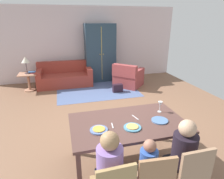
{
  "coord_description": "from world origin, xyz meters",
  "views": [
    {
      "loc": [
        -1.01,
        -3.91,
        2.21
      ],
      "look_at": [
        -0.05,
        -0.32,
        0.85
      ],
      "focal_mm": 30.54,
      "sensor_mm": 36.0,
      "label": 1
    }
  ],
  "objects_px": {
    "person_child": "(147,173)",
    "side_table": "(28,79)",
    "book_lower": "(34,73)",
    "plate_near_woman": "(160,120)",
    "armoire": "(100,53)",
    "person_man": "(109,175)",
    "dining_table": "(128,126)",
    "dining_chair_woman": "(189,171)",
    "plate_near_man": "(99,130)",
    "armchair": "(128,77)",
    "book_upper": "(32,72)",
    "dining_chair_child": "(152,179)",
    "person_woman": "(181,160)",
    "couch": "(65,77)",
    "handbag": "(118,88)",
    "plate_near_child": "(132,127)",
    "wine_glass": "(160,105)",
    "table_lamp": "(25,60)"
  },
  "relations": [
    {
      "from": "plate_near_woman",
      "to": "person_woman",
      "type": "distance_m",
      "value": 0.65
    },
    {
      "from": "person_man",
      "to": "wine_glass",
      "type": "bearing_deg",
      "value": 38.64
    },
    {
      "from": "dining_chair_child",
      "to": "wine_glass",
      "type": "bearing_deg",
      "value": 59.14
    },
    {
      "from": "side_table",
      "to": "handbag",
      "type": "distance_m",
      "value": 2.93
    },
    {
      "from": "book_lower",
      "to": "plate_near_woman",
      "type": "bearing_deg",
      "value": -61.75
    },
    {
      "from": "armchair",
      "to": "side_table",
      "type": "distance_m",
      "value": 3.32
    },
    {
      "from": "dining_chair_woman",
      "to": "wine_glass",
      "type": "bearing_deg",
      "value": 82.03
    },
    {
      "from": "handbag",
      "to": "armoire",
      "type": "bearing_deg",
      "value": 100.32
    },
    {
      "from": "plate_near_child",
      "to": "dining_chair_woman",
      "type": "height_order",
      "value": "dining_chair_woman"
    },
    {
      "from": "person_man",
      "to": "dining_chair_child",
      "type": "bearing_deg",
      "value": -20.52
    },
    {
      "from": "couch",
      "to": "book_upper",
      "type": "relative_size",
      "value": 8.48
    },
    {
      "from": "armoire",
      "to": "person_woman",
      "type": "bearing_deg",
      "value": -90.66
    },
    {
      "from": "table_lamp",
      "to": "person_woman",
      "type": "bearing_deg",
      "value": -62.78
    },
    {
      "from": "plate_near_man",
      "to": "person_woman",
      "type": "distance_m",
      "value": 1.14
    },
    {
      "from": "plate_near_man",
      "to": "table_lamp",
      "type": "xyz_separation_m",
      "value": [
        -1.51,
        4.2,
        0.24
      ]
    },
    {
      "from": "armchair",
      "to": "side_table",
      "type": "height_order",
      "value": "armchair"
    },
    {
      "from": "person_man",
      "to": "dining_table",
      "type": "bearing_deg",
      "value": 55.69
    },
    {
      "from": "person_man",
      "to": "dining_chair_woman",
      "type": "bearing_deg",
      "value": -10.47
    },
    {
      "from": "dining_table",
      "to": "plate_near_man",
      "type": "distance_m",
      "value": 0.5
    },
    {
      "from": "dining_table",
      "to": "wine_glass",
      "type": "height_order",
      "value": "wine_glass"
    },
    {
      "from": "dining_table",
      "to": "plate_near_woman",
      "type": "bearing_deg",
      "value": -11.91
    },
    {
      "from": "dining_table",
      "to": "dining_chair_woman",
      "type": "height_order",
      "value": "dining_chair_woman"
    },
    {
      "from": "person_man",
      "to": "table_lamp",
      "type": "relative_size",
      "value": 2.05
    },
    {
      "from": "couch",
      "to": "table_lamp",
      "type": "relative_size",
      "value": 3.45
    },
    {
      "from": "dining_chair_woman",
      "to": "side_table",
      "type": "bearing_deg",
      "value": 116.38
    },
    {
      "from": "person_child",
      "to": "armchair",
      "type": "bearing_deg",
      "value": 73.26
    },
    {
      "from": "dining_chair_child",
      "to": "book_upper",
      "type": "relative_size",
      "value": 3.95
    },
    {
      "from": "dining_chair_woman",
      "to": "person_child",
      "type": "bearing_deg",
      "value": 160.14
    },
    {
      "from": "dining_table",
      "to": "plate_near_woman",
      "type": "distance_m",
      "value": 0.49
    },
    {
      "from": "plate_near_child",
      "to": "wine_glass",
      "type": "xyz_separation_m",
      "value": [
        0.62,
        0.36,
        0.12
      ]
    },
    {
      "from": "plate_near_woman",
      "to": "book_lower",
      "type": "bearing_deg",
      "value": 118.25
    },
    {
      "from": "plate_near_man",
      "to": "wine_glass",
      "type": "height_order",
      "value": "wine_glass"
    },
    {
      "from": "dining_chair_child",
      "to": "person_woman",
      "type": "relative_size",
      "value": 0.78
    },
    {
      "from": "book_lower",
      "to": "side_table",
      "type": "bearing_deg",
      "value": -178.31
    },
    {
      "from": "person_man",
      "to": "plate_near_man",
      "type": "bearing_deg",
      "value": 89.93
    },
    {
      "from": "plate_near_woman",
      "to": "book_upper",
      "type": "bearing_deg",
      "value": 118.94
    },
    {
      "from": "plate_near_man",
      "to": "armchair",
      "type": "distance_m",
      "value": 4.19
    },
    {
      "from": "plate_near_woman",
      "to": "handbag",
      "type": "xyz_separation_m",
      "value": [
        0.32,
        3.28,
        -0.64
      ]
    },
    {
      "from": "plate_near_woman",
      "to": "book_upper",
      "type": "height_order",
      "value": "plate_near_woman"
    },
    {
      "from": "table_lamp",
      "to": "handbag",
      "type": "bearing_deg",
      "value": -17.93
    },
    {
      "from": "person_woman",
      "to": "handbag",
      "type": "height_order",
      "value": "person_woman"
    },
    {
      "from": "person_child",
      "to": "side_table",
      "type": "relative_size",
      "value": 1.59
    },
    {
      "from": "book_upper",
      "to": "handbag",
      "type": "relative_size",
      "value": 0.69
    },
    {
      "from": "couch",
      "to": "handbag",
      "type": "relative_size",
      "value": 5.83
    },
    {
      "from": "wine_glass",
      "to": "dining_chair_child",
      "type": "distance_m",
      "value": 1.29
    },
    {
      "from": "dining_chair_child",
      "to": "table_lamp",
      "type": "bearing_deg",
      "value": 111.75
    },
    {
      "from": "plate_near_man",
      "to": "wine_glass",
      "type": "distance_m",
      "value": 1.14
    },
    {
      "from": "plate_near_woman",
      "to": "wine_glass",
      "type": "bearing_deg",
      "value": 62.37
    },
    {
      "from": "person_woman",
      "to": "armoire",
      "type": "height_order",
      "value": "armoire"
    },
    {
      "from": "person_child",
      "to": "armoire",
      "type": "relative_size",
      "value": 0.44
    }
  ]
}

